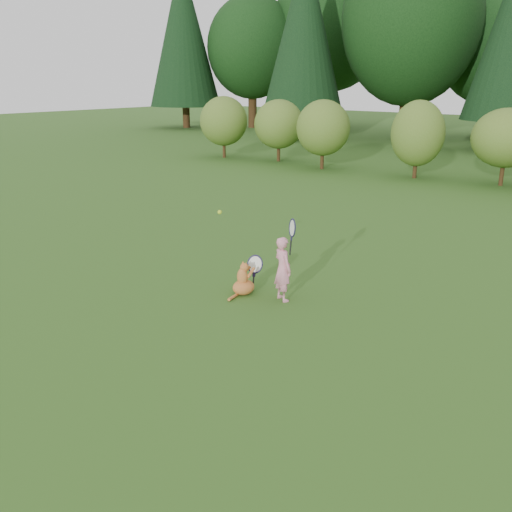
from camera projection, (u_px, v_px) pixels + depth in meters
The scene contains 5 objects.
ground at pixel (214, 308), 8.92m from camera, with size 100.00×100.00×0.00m, color #365718.
shrub_row at pixel (492, 145), 18.14m from camera, with size 28.00×3.00×2.80m, color #556B21, non-canonical shape.
child at pixel (283, 268), 9.08m from camera, with size 0.61×0.42×1.58m.
cat at pixel (244, 277), 9.44m from camera, with size 0.47×0.83×0.74m.
tennis_ball at pixel (220, 212), 10.02m from camera, with size 0.08×0.08×0.08m.
Camera 1 is at (5.71, -6.01, 3.46)m, focal length 40.00 mm.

